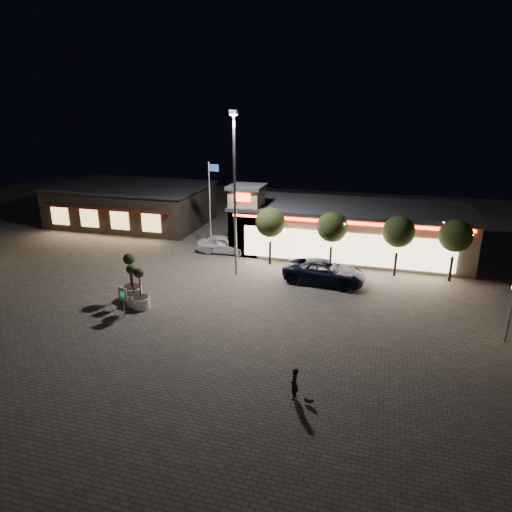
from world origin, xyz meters
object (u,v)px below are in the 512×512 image
(pickup_truck, at_px, (324,272))
(white_sedan, at_px, (224,244))
(pedestrian, at_px, (294,384))
(valet_sign, at_px, (123,297))
(planter_mid, at_px, (133,292))
(planter_left, at_px, (131,285))

(pickup_truck, xyz_separation_m, white_sedan, (-9.61, 4.61, -0.05))
(white_sedan, distance_m, pedestrian, 21.68)
(white_sedan, xyz_separation_m, valet_sign, (-1.66, -13.88, 0.62))
(white_sedan, xyz_separation_m, planter_mid, (-2.08, -11.97, 0.08))
(pickup_truck, height_order, white_sedan, pickup_truck)
(white_sedan, bearing_deg, pickup_truck, -120.39)
(pickup_truck, distance_m, pedestrian, 14.51)
(planter_mid, relative_size, valet_sign, 1.41)
(pickup_truck, distance_m, planter_left, 13.94)
(planter_left, bearing_deg, planter_mid, -52.20)
(planter_left, height_order, valet_sign, planter_left)
(planter_left, height_order, planter_mid, planter_left)
(pickup_truck, bearing_deg, valet_sign, 134.50)
(planter_left, bearing_deg, pedestrian, -31.43)
(white_sedan, relative_size, pedestrian, 3.01)
(pickup_truck, distance_m, white_sedan, 10.66)
(white_sedan, bearing_deg, planter_mid, 165.38)
(planter_mid, bearing_deg, white_sedan, 80.15)
(planter_left, xyz_separation_m, planter_mid, (0.57, -0.73, -0.14))
(planter_left, bearing_deg, white_sedan, 76.77)
(valet_sign, bearing_deg, pickup_truck, 39.43)
(pickup_truck, relative_size, planter_mid, 2.14)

